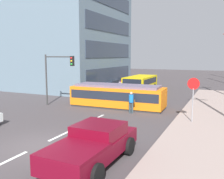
# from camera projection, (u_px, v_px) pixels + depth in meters

# --- Properties ---
(ground_plane) EXTENTS (120.00, 120.00, 0.00)m
(ground_plane) POSITION_uv_depth(u_px,v_px,m) (118.00, 108.00, 21.32)
(ground_plane) COLOR #423C3E
(sidewalk_curb_right) EXTENTS (3.20, 36.00, 0.14)m
(sidewalk_curb_right) POSITION_uv_depth(u_px,v_px,m) (196.00, 129.00, 14.91)
(sidewalk_curb_right) COLOR gray
(sidewalk_curb_right) RESTS_ON ground
(lane_stripe_0) EXTENTS (0.16, 2.40, 0.01)m
(lane_stripe_0) POSITION_uv_depth(u_px,v_px,m) (6.00, 162.00, 10.51)
(lane_stripe_0) COLOR silver
(lane_stripe_0) RESTS_ON ground
(lane_stripe_1) EXTENTS (0.16, 2.40, 0.01)m
(lane_stripe_1) POSITION_uv_depth(u_px,v_px,m) (62.00, 135.00, 14.11)
(lane_stripe_1) COLOR silver
(lane_stripe_1) RESTS_ON ground
(lane_stripe_2) EXTENTS (0.16, 2.40, 0.01)m
(lane_stripe_2) POSITION_uv_depth(u_px,v_px,m) (96.00, 118.00, 17.72)
(lane_stripe_2) COLOR silver
(lane_stripe_2) RESTS_ON ground
(lane_stripe_3) EXTENTS (0.16, 2.40, 0.01)m
(lane_stripe_3) POSITION_uv_depth(u_px,v_px,m) (141.00, 97.00, 26.99)
(lane_stripe_3) COLOR silver
(lane_stripe_3) RESTS_ON ground
(lane_stripe_4) EXTENTS (0.16, 2.40, 0.01)m
(lane_stripe_4) POSITION_uv_depth(u_px,v_px,m) (155.00, 90.00, 32.39)
(lane_stripe_4) COLOR silver
(lane_stripe_4) RESTS_ON ground
(corner_building) EXTENTS (16.06, 15.17, 19.20)m
(corner_building) POSITION_uv_depth(u_px,v_px,m) (59.00, 18.00, 35.17)
(corner_building) COLOR slate
(corner_building) RESTS_ON ground
(streetcar_tram) EXTENTS (8.11, 2.78, 1.97)m
(streetcar_tram) POSITION_uv_depth(u_px,v_px,m) (118.00, 95.00, 21.51)
(streetcar_tram) COLOR orange
(streetcar_tram) RESTS_ON ground
(city_bus) EXTENTS (2.61, 6.02, 1.93)m
(city_bus) POSITION_uv_depth(u_px,v_px,m) (140.00, 83.00, 30.40)
(city_bus) COLOR gold
(city_bus) RESTS_ON ground
(pedestrian_crossing) EXTENTS (0.50, 0.36, 1.67)m
(pedestrian_crossing) POSITION_uv_depth(u_px,v_px,m) (131.00, 101.00, 19.25)
(pedestrian_crossing) COLOR #2C3B42
(pedestrian_crossing) RESTS_ON ground
(pickup_truck_parked) EXTENTS (2.37, 5.04, 1.55)m
(pickup_truck_parked) POSITION_uv_depth(u_px,v_px,m) (93.00, 144.00, 10.30)
(pickup_truck_parked) COLOR #61081A
(pickup_truck_parked) RESTS_ON ground
(parked_sedan_mid) EXTENTS (2.14, 4.09, 1.19)m
(parked_sedan_mid) POSITION_uv_depth(u_px,v_px,m) (89.00, 91.00, 27.24)
(parked_sedan_mid) COLOR beige
(parked_sedan_mid) RESTS_ON ground
(parked_sedan_far) EXTENTS (2.07, 4.44, 1.19)m
(parked_sedan_far) POSITION_uv_depth(u_px,v_px,m) (110.00, 85.00, 32.84)
(parked_sedan_far) COLOR silver
(parked_sedan_far) RESTS_ON ground
(parked_sedan_furthest) EXTENTS (2.15, 4.43, 1.19)m
(parked_sedan_furthest) POSITION_uv_depth(u_px,v_px,m) (126.00, 81.00, 38.08)
(parked_sedan_furthest) COLOR maroon
(parked_sedan_furthest) RESTS_ON ground
(stop_sign) EXTENTS (0.76, 0.07, 2.88)m
(stop_sign) POSITION_uv_depth(u_px,v_px,m) (193.00, 91.00, 16.08)
(stop_sign) COLOR gray
(stop_sign) RESTS_ON sidewalk_curb_right
(traffic_light_mast) EXTENTS (2.99, 0.33, 4.53)m
(traffic_light_mast) POSITION_uv_depth(u_px,v_px,m) (57.00, 70.00, 21.63)
(traffic_light_mast) COLOR #333333
(traffic_light_mast) RESTS_ON ground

